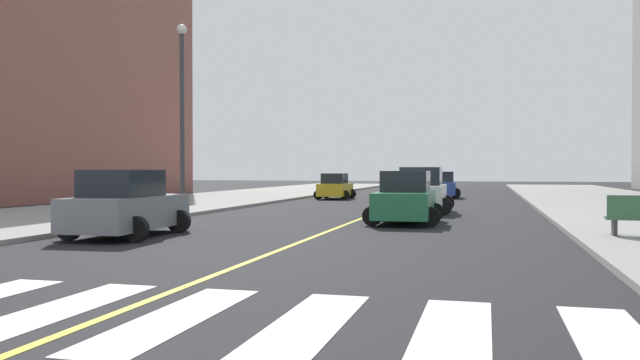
# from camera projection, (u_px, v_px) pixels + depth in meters

# --- Properties ---
(sidewalk_kerb_west) EXTENTS (10.00, 120.00, 0.15)m
(sidewalk_kerb_west) POSITION_uv_depth(u_px,v_px,m) (70.00, 214.00, 27.29)
(sidewalk_kerb_west) COLOR gray
(sidewalk_kerb_west) RESTS_ON ground
(crosswalk_paint) EXTENTS (13.50, 4.00, 0.01)m
(crosswalk_paint) POSITION_uv_depth(u_px,v_px,m) (114.00, 314.00, 8.74)
(crosswalk_paint) COLOR silver
(crosswalk_paint) RESTS_ON ground
(lane_divider_paint) EXTENTS (0.16, 80.00, 0.01)m
(lane_divider_paint) POSITION_uv_depth(u_px,v_px,m) (412.00, 199.00, 43.58)
(lane_divider_paint) COLOR yellow
(lane_divider_paint) RESTS_ON ground
(car_gray_nearest) EXTENTS (2.84, 4.46, 1.96)m
(car_gray_nearest) POSITION_uv_depth(u_px,v_px,m) (126.00, 205.00, 18.88)
(car_gray_nearest) COLOR slate
(car_gray_nearest) RESTS_ON ground
(car_white_second) EXTENTS (2.96, 4.69, 2.08)m
(car_white_second) POSITION_uv_depth(u_px,v_px,m) (421.00, 191.00, 29.51)
(car_white_second) COLOR silver
(car_white_second) RESTS_ON ground
(car_green_third) EXTENTS (2.73, 4.33, 1.92)m
(car_green_third) POSITION_uv_depth(u_px,v_px,m) (405.00, 199.00, 23.56)
(car_green_third) COLOR #236B42
(car_green_third) RESTS_ON ground
(car_blue_fourth) EXTENTS (2.67, 4.19, 1.84)m
(car_blue_fourth) POSITION_uv_depth(u_px,v_px,m) (442.00, 186.00, 45.21)
(car_blue_fourth) COLOR #2D479E
(car_blue_fourth) RESTS_ON ground
(car_yellow_fifth) EXTENTS (2.47, 3.91, 1.73)m
(car_yellow_fifth) POSITION_uv_depth(u_px,v_px,m) (335.00, 187.00, 43.47)
(car_yellow_fifth) COLOR gold
(car_yellow_fifth) RESTS_ON ground
(car_black_sixth) EXTENTS (2.80, 4.36, 1.91)m
(car_black_sixth) POSITION_uv_depth(u_px,v_px,m) (411.00, 181.00, 60.86)
(car_black_sixth) COLOR black
(car_black_sixth) RESTS_ON ground
(street_lamp) EXTENTS (0.44, 0.44, 8.08)m
(street_lamp) POSITION_uv_depth(u_px,v_px,m) (182.00, 102.00, 27.75)
(street_lamp) COLOR #38383D
(street_lamp) RESTS_ON sidewalk_kerb_west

